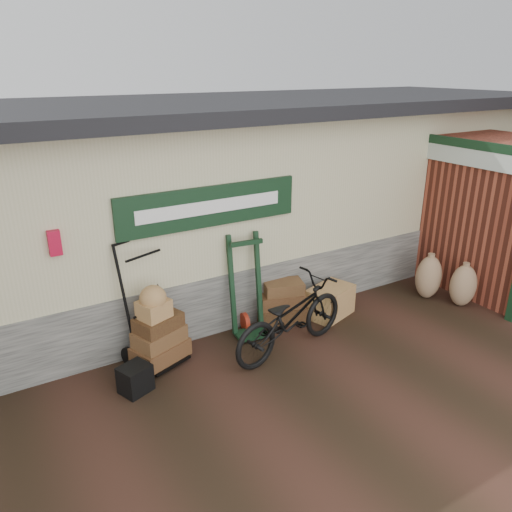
{
  "coord_description": "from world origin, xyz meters",
  "views": [
    {
      "loc": [
        -3.09,
        -4.87,
        3.72
      ],
      "look_at": [
        0.37,
        0.9,
        1.13
      ],
      "focal_mm": 35.0,
      "sensor_mm": 36.0,
      "label": 1
    }
  ],
  "objects": [
    {
      "name": "green_barrow",
      "position": [
        0.15,
        0.79,
        0.75
      ],
      "size": [
        0.59,
        0.52,
        1.5
      ],
      "primitive_type": null,
      "rotation": [
        0.0,
        0.0,
        -0.12
      ],
      "color": "black",
      "rests_on": "ground"
    },
    {
      "name": "burlap_sack_right",
      "position": [
        3.62,
        -0.26,
        0.35
      ],
      "size": [
        0.53,
        0.49,
        0.71
      ],
      "primitive_type": "ellipsoid",
      "rotation": [
        0.0,
        0.0,
        -0.3
      ],
      "color": "#816345",
      "rests_on": "ground"
    },
    {
      "name": "station_building",
      "position": [
        -0.01,
        2.74,
        1.61
      ],
      "size": [
        14.4,
        4.1,
        3.2
      ],
      "color": "#4C4C47",
      "rests_on": "ground"
    },
    {
      "name": "wicker_hamper",
      "position": [
        1.54,
        0.59,
        0.24
      ],
      "size": [
        0.84,
        0.67,
        0.48
      ],
      "primitive_type": "cube",
      "rotation": [
        0.0,
        0.0,
        0.3
      ],
      "color": "#93623A",
      "rests_on": "ground"
    },
    {
      "name": "black_trunk",
      "position": [
        -1.73,
        0.24,
        0.17
      ],
      "size": [
        0.43,
        0.4,
        0.35
      ],
      "primitive_type": "cube",
      "rotation": [
        0.0,
        0.0,
        0.37
      ],
      "color": "black",
      "rests_on": "ground"
    },
    {
      "name": "suitcase_stack",
      "position": [
        0.79,
        0.85,
        0.33
      ],
      "size": [
        0.84,
        0.67,
        0.65
      ],
      "primitive_type": null,
      "rotation": [
        0.0,
        0.0,
        -0.31
      ],
      "color": "#391F12",
      "rests_on": "ground"
    },
    {
      "name": "porter_trolley",
      "position": [
        -1.32,
        0.83,
        0.85
      ],
      "size": [
        1.02,
        0.89,
        1.71
      ],
      "primitive_type": null,
      "rotation": [
        0.0,
        0.0,
        0.35
      ],
      "color": "black",
      "rests_on": "ground"
    },
    {
      "name": "burlap_sack_left",
      "position": [
        3.37,
        0.24,
        0.37
      ],
      "size": [
        0.47,
        0.39,
        0.75
      ],
      "primitive_type": "ellipsoid",
      "rotation": [
        0.0,
        0.0,
        -0.01
      ],
      "color": "#816345",
      "rests_on": "ground"
    },
    {
      "name": "brick_outbuilding",
      "position": [
        4.7,
        1.19,
        1.3
      ],
      "size": [
        1.71,
        4.51,
        2.62
      ],
      "color": "maroon",
      "rests_on": "ground"
    },
    {
      "name": "ground",
      "position": [
        0.0,
        0.0,
        0.0
      ],
      "size": [
        80.0,
        80.0,
        0.0
      ],
      "primitive_type": "plane",
      "color": "black",
      "rests_on": "ground"
    },
    {
      "name": "bicycle",
      "position": [
        0.41,
        0.05,
        0.57
      ],
      "size": [
        1.04,
        2.05,
        1.14
      ],
      "primitive_type": "imported",
      "rotation": [
        0.0,
        0.0,
        1.76
      ],
      "color": "black",
      "rests_on": "ground"
    }
  ]
}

